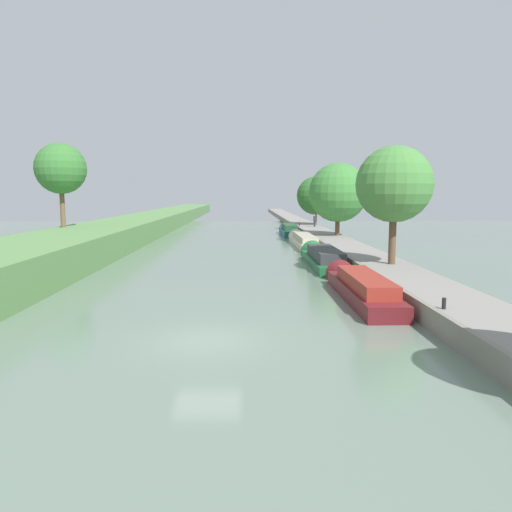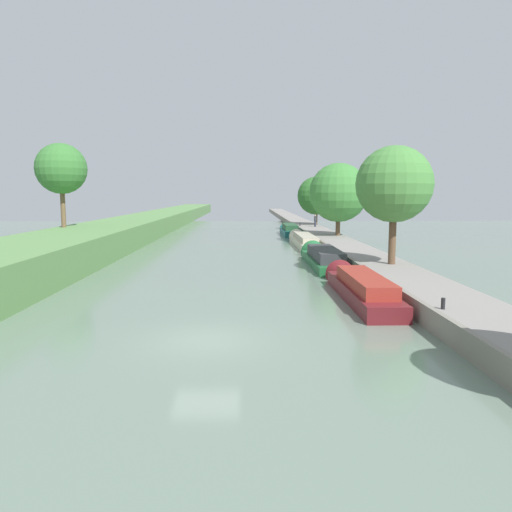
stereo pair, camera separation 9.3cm
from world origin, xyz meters
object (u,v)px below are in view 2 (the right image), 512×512
Objects in this scene: mooring_bollard_far at (300,224)px; mooring_bollard_near at (443,304)px; person_walking at (315,220)px; narrowboat_teal at (289,230)px; narrowboat_green at (322,257)px; narrowboat_maroon at (359,287)px; narrowboat_cream at (303,240)px.

mooring_bollard_near is at bearing -90.00° from mooring_bollard_far.
narrowboat_teal is at bearing -150.58° from person_walking.
mooring_bollard_far is at bearing 86.67° from narrowboat_green.
narrowboat_teal reaches higher than narrowboat_maroon.
narrowboat_maroon is 0.96× the size of narrowboat_green.
person_walking is at bearing 82.88° from narrowboat_green.
person_walking is 3.69× the size of mooring_bollard_near.
narrowboat_cream is 18.14m from mooring_bollard_far.
mooring_bollard_far reaches higher than narrowboat_cream.
narrowboat_maroon is 25.90m from narrowboat_cream.
person_walking is at bearing 77.55° from narrowboat_cream.
narrowboat_green is at bearing -97.12° from person_walking.
person_walking is (3.72, 29.82, 1.23)m from narrowboat_green.
mooring_bollard_far is at bearing 84.75° from narrowboat_cream.
narrowboat_maroon is 1.05× the size of narrowboat_teal.
mooring_bollard_far is (-1.87, 2.07, -0.65)m from person_walking.
narrowboat_cream is 1.41× the size of narrowboat_teal.
narrowboat_maroon is 43.99m from mooring_bollard_far.
narrowboat_teal reaches higher than narrowboat_green.
narrowboat_teal reaches higher than narrowboat_cream.
narrowboat_green is 25.07× the size of mooring_bollard_near.
narrowboat_cream is 32.08× the size of mooring_bollard_far.
mooring_bollard_far is at bearing 87.64° from narrowboat_maroon.
narrowboat_green reaches higher than mooring_bollard_far.
narrowboat_green is 25.07× the size of mooring_bollard_far.
narrowboat_teal is (-0.11, 39.75, 0.02)m from narrowboat_maroon.
mooring_bollard_far is at bearing 65.46° from narrowboat_teal.
narrowboat_maroon is at bearing -89.80° from narrowboat_green.
narrowboat_maroon is 23.97× the size of mooring_bollard_far.
narrowboat_cream is at bearing -95.25° from mooring_bollard_far.
narrowboat_teal reaches higher than mooring_bollard_near.
narrowboat_teal is at bearing -114.54° from mooring_bollard_far.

